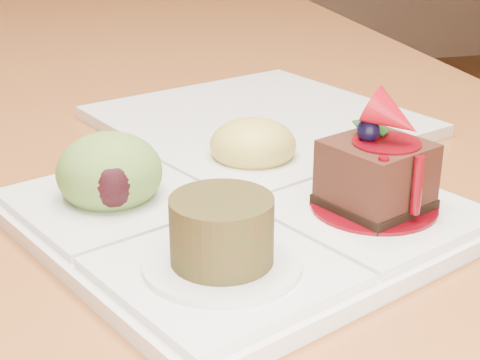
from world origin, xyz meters
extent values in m
cube|color=#965426|center=(0.00, 0.00, 0.73)|extent=(1.00, 1.80, 0.04)
cylinder|color=#965426|center=(0.44, 0.84, 0.35)|extent=(0.06, 0.06, 0.71)
cube|color=silver|center=(0.11, -0.36, 0.76)|extent=(0.37, 0.37, 0.01)
cube|color=silver|center=(0.20, -0.40, 0.77)|extent=(0.17, 0.17, 0.01)
cube|color=silver|center=(0.07, -0.45, 0.77)|extent=(0.17, 0.17, 0.01)
cube|color=silver|center=(0.02, -0.33, 0.77)|extent=(0.17, 0.17, 0.01)
cube|color=silver|center=(0.14, -0.28, 0.77)|extent=(0.17, 0.17, 0.01)
cylinder|color=#58030B|center=(0.20, -0.40, 0.77)|extent=(0.09, 0.09, 0.00)
cube|color=black|center=(0.20, -0.40, 0.77)|extent=(0.08, 0.08, 0.01)
cube|color=#3A1910|center=(0.20, -0.40, 0.80)|extent=(0.08, 0.08, 0.04)
cylinder|color=#58030B|center=(0.20, -0.40, 0.82)|extent=(0.05, 0.05, 0.00)
sphere|color=black|center=(0.19, -0.39, 0.83)|extent=(0.02, 0.02, 0.02)
cone|color=#A20A16|center=(0.20, -0.40, 0.84)|extent=(0.05, 0.05, 0.04)
cube|color=#0F3F12|center=(0.20, -0.38, 0.82)|extent=(0.02, 0.02, 0.01)
cube|color=#0F3F12|center=(0.19, -0.38, 0.82)|extent=(0.01, 0.02, 0.01)
cylinder|color=#58030B|center=(0.19, -0.43, 0.80)|extent=(0.01, 0.01, 0.04)
cylinder|color=#58030B|center=(0.21, -0.43, 0.80)|extent=(0.01, 0.01, 0.04)
cylinder|color=#58030B|center=(0.17, -0.39, 0.80)|extent=(0.01, 0.01, 0.04)
cylinder|color=silver|center=(0.07, -0.45, 0.77)|extent=(0.10, 0.10, 0.00)
cylinder|color=#432813|center=(0.07, -0.45, 0.79)|extent=(0.06, 0.06, 0.04)
cylinder|color=#462C0F|center=(0.07, -0.45, 0.81)|extent=(0.05, 0.05, 0.00)
ellipsoid|color=#578235|center=(0.02, -0.33, 0.79)|extent=(0.08, 0.08, 0.06)
ellipsoid|color=black|center=(0.02, -0.36, 0.79)|extent=(0.04, 0.03, 0.03)
ellipsoid|color=gold|center=(0.14, -0.28, 0.78)|extent=(0.07, 0.07, 0.04)
cube|color=orange|center=(0.15, -0.27, 0.78)|extent=(0.02, 0.02, 0.02)
cube|color=#497419|center=(0.14, -0.26, 0.78)|extent=(0.02, 0.02, 0.02)
cube|color=orange|center=(0.13, -0.27, 0.78)|extent=(0.02, 0.02, 0.02)
cube|color=#497419|center=(0.13, -0.29, 0.78)|extent=(0.02, 0.02, 0.01)
cube|color=orange|center=(0.15, -0.29, 0.78)|extent=(0.02, 0.02, 0.02)
cube|color=silver|center=(0.18, -0.15, 0.76)|extent=(0.35, 0.35, 0.01)
camera|label=1|loc=(-0.01, -0.83, 0.98)|focal=55.00mm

